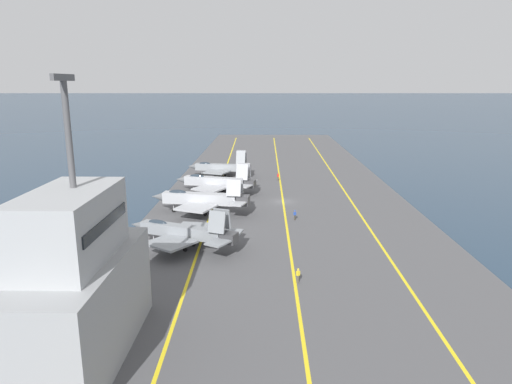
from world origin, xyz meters
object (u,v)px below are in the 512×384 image
object	(u,v)px
crew_yellow_vest	(298,275)
crew_blue_vest	(295,215)
island_tower	(76,288)
parked_jet_nearest	(184,232)
parked_jet_fourth	(221,167)
crew_red_vest	(278,176)
parked_jet_second	(201,199)
parked_jet_third	(216,182)

from	to	relation	value
crew_yellow_vest	crew_blue_vest	distance (m)	24.09
crew_blue_vest	island_tower	xyz separation A→B (m)	(-38.20, 19.85, 4.94)
crew_yellow_vest	island_tower	size ratio (longest dim) A/B	0.08
parked_jet_nearest	island_tower	distance (m)	25.47
parked_jet_fourth	crew_yellow_vest	xyz separation A→B (m)	(-58.89, -14.30, -1.37)
crew_yellow_vest	crew_red_vest	distance (m)	54.67
parked_jet_second	parked_jet_third	world-z (taller)	parked_jet_third
crew_blue_vest	island_tower	distance (m)	43.33
parked_jet_nearest	crew_blue_vest	bearing A→B (deg)	-49.79
parked_jet_fourth	parked_jet_nearest	bearing A→B (deg)	179.62
parked_jet_fourth	island_tower	size ratio (longest dim) A/B	0.68
parked_jet_fourth	island_tower	distance (m)	73.24
island_tower	parked_jet_nearest	bearing A→B (deg)	-9.36
parked_jet_second	crew_blue_vest	size ratio (longest dim) A/B	10.16
crew_blue_vest	island_tower	bearing A→B (deg)	152.55
parked_jet_nearest	parked_jet_fourth	world-z (taller)	parked_jet_fourth
crew_yellow_vest	crew_blue_vest	world-z (taller)	crew_yellow_vest
parked_jet_nearest	parked_jet_second	xyz separation A→B (m)	(16.86, -0.03, 0.26)
parked_jet_nearest	island_tower	world-z (taller)	island_tower
parked_jet_fourth	island_tower	world-z (taller)	island_tower
parked_jet_nearest	crew_yellow_vest	bearing A→B (deg)	-126.35
parked_jet_second	crew_red_vest	bearing A→B (deg)	-26.97
parked_jet_second	parked_jet_nearest	bearing A→B (deg)	179.89
parked_jet_third	parked_jet_fourth	size ratio (longest dim) A/B	1.12
parked_jet_third	crew_blue_vest	xyz separation A→B (m)	(-18.68, -14.76, -1.37)
crew_yellow_vest	crew_red_vest	xyz separation A→B (m)	(54.66, 0.82, 0.06)
crew_blue_vest	island_tower	size ratio (longest dim) A/B	0.08
parked_jet_nearest	parked_jet_third	distance (m)	32.01
parked_jet_third	crew_blue_vest	distance (m)	23.85
parked_jet_nearest	parked_jet_third	xyz separation A→B (m)	(31.99, -0.98, -0.05)
island_tower	parked_jet_fourth	bearing A→B (deg)	-3.46
crew_yellow_vest	crew_blue_vest	xyz separation A→B (m)	(24.07, -1.12, -0.03)
parked_jet_nearest	crew_blue_vest	world-z (taller)	parked_jet_nearest
parked_jet_nearest	parked_jet_third	bearing A→B (deg)	-1.76
crew_blue_vest	parked_jet_nearest	bearing A→B (deg)	130.21
parked_jet_third	crew_yellow_vest	xyz separation A→B (m)	(-42.75, -13.63, -1.35)
parked_jet_nearest	parked_jet_fourth	bearing A→B (deg)	-0.38
crew_yellow_vest	parked_jet_third	bearing A→B (deg)	17.69
parked_jet_third	island_tower	world-z (taller)	island_tower
crew_red_vest	island_tower	xyz separation A→B (m)	(-68.80, 17.90, 4.86)
crew_blue_vest	parked_jet_second	bearing A→B (deg)	77.28
parked_jet_nearest	island_tower	size ratio (longest dim) A/B	0.73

